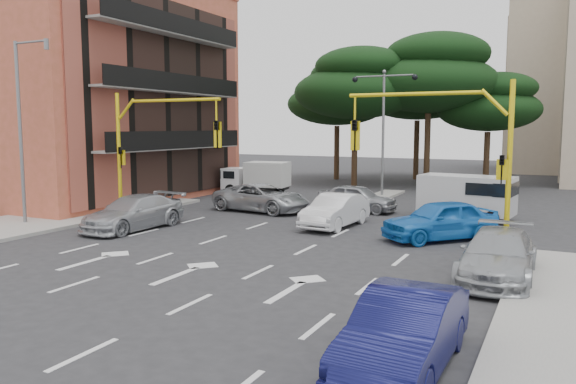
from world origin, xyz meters
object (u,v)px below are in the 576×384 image
at_px(street_lamp_left, 23,120).
at_px(car_silver_cross_b, 357,198).
at_px(car_silver_wagon, 133,213).
at_px(box_truck_a, 256,178).
at_px(signal_mast_right, 455,143).
at_px(car_silver_cross_a, 261,198).
at_px(car_blue_compact, 440,220).
at_px(car_silver_parked, 498,255).
at_px(street_lamp_center, 384,111).
at_px(van_white, 466,197).
at_px(signal_mast_left, 148,139).
at_px(car_white_hatch, 335,211).
at_px(car_navy_parked, 405,331).

height_order(street_lamp_left, car_silver_cross_b, street_lamp_left).
xyz_separation_m(car_silver_wagon, box_truck_a, (-1.38, 13.26, 0.35)).
relative_size(signal_mast_right, car_silver_cross_a, 1.15).
bearing_deg(street_lamp_left, box_truck_a, 76.66).
xyz_separation_m(car_blue_compact, box_truck_a, (-13.81, 9.73, 0.29)).
height_order(street_lamp_left, car_silver_parked, street_lamp_left).
bearing_deg(street_lamp_center, street_lamp_left, -123.59).
xyz_separation_m(street_lamp_center, car_silver_cross_a, (-3.94, -8.59, -4.70)).
bearing_deg(van_white, street_lamp_center, -129.90).
bearing_deg(van_white, signal_mast_left, -53.07).
bearing_deg(street_lamp_left, signal_mast_left, 33.69).
relative_size(street_lamp_center, car_blue_compact, 1.67).
xyz_separation_m(car_silver_cross_a, car_silver_cross_b, (4.53, 2.18, -0.01)).
height_order(signal_mast_right, car_blue_compact, signal_mast_right).
bearing_deg(street_lamp_left, car_silver_cross_b, 41.71).
bearing_deg(car_silver_cross_b, box_truck_a, 66.98).
bearing_deg(box_truck_a, signal_mast_right, -135.67).
bearing_deg(car_blue_compact, car_silver_cross_b, 177.70).
height_order(signal_mast_right, signal_mast_left, same).
relative_size(car_silver_cross_a, car_silver_parked, 1.06).
height_order(signal_mast_right, box_truck_a, signal_mast_right).
distance_m(street_lamp_left, car_blue_compact, 18.41).
relative_size(car_white_hatch, car_blue_compact, 0.95).
height_order(car_silver_wagon, box_truck_a, box_truck_a).
bearing_deg(car_silver_cross_b, car_white_hatch, -169.15).
distance_m(signal_mast_right, street_lamp_left, 18.36).
distance_m(street_lamp_left, van_white, 20.67).
height_order(signal_mast_right, street_lamp_center, street_lamp_center).
bearing_deg(box_truck_a, street_lamp_center, -80.50).
distance_m(car_silver_cross_a, car_navy_parked, 19.67).
relative_size(signal_mast_right, street_lamp_center, 0.77).
bearing_deg(box_truck_a, van_white, -113.65).
bearing_deg(car_silver_cross_b, street_lamp_left, 134.73).
height_order(street_lamp_center, van_white, street_lamp_center).
distance_m(signal_mast_left, car_silver_cross_a, 6.90).
bearing_deg(car_navy_parked, car_silver_wagon, 149.31).
xyz_separation_m(car_silver_cross_a, box_truck_a, (-3.87, 6.28, 0.36)).
distance_m(car_white_hatch, van_white, 6.78).
distance_m(car_white_hatch, car_blue_compact, 4.84).
height_order(signal_mast_right, street_lamp_left, street_lamp_left).
bearing_deg(car_white_hatch, signal_mast_right, -23.34).
relative_size(street_lamp_center, car_silver_cross_b, 1.86).
height_order(street_lamp_center, car_blue_compact, street_lamp_center).
distance_m(signal_mast_left, street_lamp_left, 5.46).
bearing_deg(car_silver_cross_b, car_silver_wagon, 145.58).
xyz_separation_m(signal_mast_right, car_navy_parked, (1.00, -10.36, -3.15)).
height_order(car_white_hatch, car_navy_parked, car_white_hatch).
bearing_deg(car_silver_cross_b, car_silver_parked, -139.93).
xyz_separation_m(signal_mast_right, signal_mast_left, (-13.61, 0.00, 0.00)).
distance_m(street_lamp_left, street_lamp_center, 20.42).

